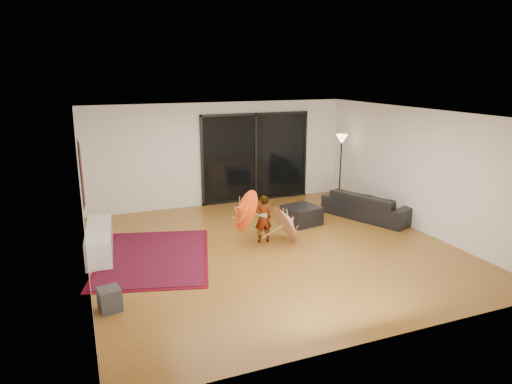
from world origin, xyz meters
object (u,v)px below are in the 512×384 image
sofa (368,205)px  ottoman (302,215)px  media_console (100,240)px  child (263,219)px

sofa → ottoman: size_ratio=2.96×
ottoman → sofa: bearing=-6.5°
media_console → sofa: bearing=4.0°
media_console → sofa: size_ratio=0.86×
media_console → child: size_ratio=1.84×
sofa → child: child is taller
ottoman → child: bearing=-149.6°
sofa → media_console: bearing=65.7°
sofa → child: (-2.99, -0.56, 0.19)m
sofa → ottoman: 1.71m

